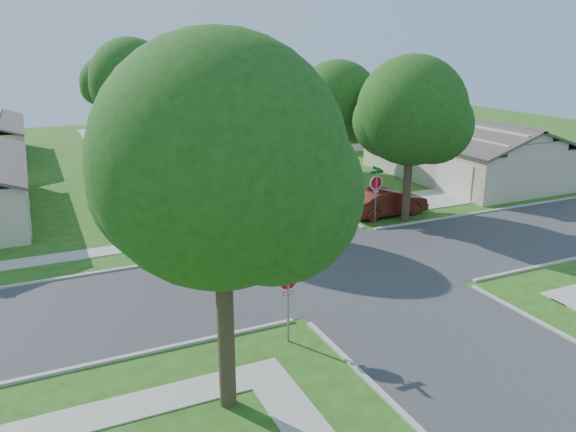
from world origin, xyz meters
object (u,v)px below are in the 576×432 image
(tree_e_near, at_px, (338,107))
(car_driveway, at_px, (387,202))
(car_curb_east, at_px, (207,139))
(tree_e_far, at_px, (209,77))
(tree_ne_corner, at_px, (412,116))
(tree_e_mid, at_px, (259,83))
(tree_w_near, at_px, (175,106))
(house_ne_near, at_px, (462,156))
(tree_sw_corner, at_px, (222,173))
(tree_w_mid, at_px, (132,83))
(car_curb_west, at_px, (145,134))
(stop_sign_sw, at_px, (288,283))
(house_ne_far, at_px, (336,124))
(tree_w_far, at_px, (107,85))
(stop_sign_ne, at_px, (376,185))

(tree_e_near, height_order, car_driveway, tree_e_near)
(car_curb_east, bearing_deg, tree_e_far, 65.42)
(tree_e_near, relative_size, tree_ne_corner, 0.96)
(tree_e_mid, distance_m, tree_w_near, 15.25)
(tree_e_near, relative_size, tree_e_far, 0.95)
(tree_e_mid, height_order, house_ne_near, tree_e_mid)
(tree_sw_corner, height_order, house_ne_near, tree_sw_corner)
(tree_w_mid, relative_size, tree_ne_corner, 1.10)
(tree_w_near, height_order, car_driveway, tree_w_near)
(tree_ne_corner, xyz_separation_m, car_driveway, (-0.36, 1.29, -4.83))
(car_curb_west, bearing_deg, tree_e_near, 95.88)
(stop_sign_sw, xyz_separation_m, car_curb_west, (3.50, 40.98, -1.45))
(stop_sign_sw, height_order, tree_ne_corner, tree_ne_corner)
(tree_sw_corner, height_order, house_ne_far, tree_sw_corner)
(tree_w_near, xyz_separation_m, tree_w_mid, (0.00, 12.00, 0.37))
(tree_e_far, xyz_separation_m, tree_ne_corner, (1.61, -29.80, -0.39))
(tree_e_near, relative_size, tree_w_mid, 0.87)
(tree_w_near, height_order, house_ne_near, tree_w_near)
(tree_e_mid, height_order, tree_w_mid, tree_w_mid)
(tree_w_far, xyz_separation_m, house_ne_far, (20.64, -5.01, -3.99))
(tree_w_far, bearing_deg, house_ne_far, -13.64)
(car_driveway, xyz_separation_m, car_curb_west, (-7.20, 30.78, -0.18))
(tree_e_far, relative_size, tree_sw_corner, 0.91)
(car_curb_west, bearing_deg, tree_w_far, 26.93)
(tree_e_mid, xyz_separation_m, tree_w_near, (-9.40, -12.00, -0.14))
(stop_sign_ne, height_order, tree_w_mid, tree_w_mid)
(tree_e_mid, height_order, tree_e_far, tree_e_mid)
(tree_e_near, relative_size, car_curb_east, 1.92)
(house_ne_near, xyz_separation_m, car_driveway, (-9.99, -5.50, -0.76))
(tree_w_mid, height_order, car_curb_east, tree_w_mid)
(tree_ne_corner, bearing_deg, car_driveway, 105.56)
(stop_sign_sw, distance_m, tree_ne_corner, 14.64)
(stop_sign_ne, relative_size, tree_sw_corner, 0.31)
(tree_w_mid, xyz_separation_m, tree_w_far, (-0.01, 13.00, -0.98))
(car_driveway, bearing_deg, tree_sw_corner, 131.27)
(car_curb_west, bearing_deg, car_curb_east, 119.82)
(tree_sw_corner, height_order, tree_ne_corner, tree_sw_corner)
(tree_w_near, relative_size, tree_sw_corner, 0.94)
(tree_e_far, relative_size, house_ne_near, 0.64)
(stop_sign_sw, relative_size, tree_ne_corner, 0.34)
(stop_sign_sw, relative_size, tree_e_far, 0.34)
(stop_sign_sw, xyz_separation_m, house_ne_near, (20.69, 15.70, -0.51))
(stop_sign_ne, height_order, tree_sw_corner, tree_sw_corner)
(tree_e_far, relative_size, car_driveway, 1.90)
(house_ne_near, xyz_separation_m, house_ne_far, (0.00, 18.00, 0.00))
(car_driveway, bearing_deg, tree_e_mid, 2.94)
(tree_e_mid, height_order, tree_sw_corner, tree_sw_corner)
(house_ne_far, bearing_deg, stop_sign_ne, -114.93)
(house_ne_far, bearing_deg, tree_w_far, 166.36)
(tree_e_near, relative_size, tree_sw_corner, 0.87)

